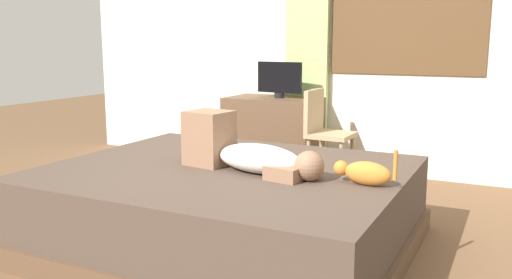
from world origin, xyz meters
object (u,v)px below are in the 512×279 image
desk (274,135)px  person_lying (246,152)px  bed (228,207)px  cat (364,173)px  tv_monitor (279,79)px  cup (314,94)px  chair_by_desk (324,129)px

desk → person_lying: bearing=-70.0°
bed → cat: bearing=-1.8°
desk → tv_monitor: tv_monitor is taller
desk → cup: bearing=16.3°
cat → chair_by_desk: chair_by_desk is taller
cat → person_lying: bearing=179.3°
cat → chair_by_desk: size_ratio=0.42×
desk → chair_by_desk: 0.69m
person_lying → desk: person_lying is taller
cup → tv_monitor: bearing=-160.9°
person_lying → tv_monitor: (-0.66, 1.98, 0.29)m
tv_monitor → desk: bearing=180.0°
tv_monitor → person_lying: bearing=-71.5°
bed → desk: bearing=106.5°
person_lying → desk: 2.12m
desk → cup: (0.37, 0.11, 0.42)m
tv_monitor → chair_by_desk: tv_monitor is taller
cup → chair_by_desk: (0.24, -0.38, -0.28)m
bed → desk: 2.05m
person_lying → cup: (-0.35, 2.09, 0.16)m
bed → tv_monitor: 2.14m
person_lying → chair_by_desk: size_ratio=1.10×
tv_monitor → chair_by_desk: size_ratio=0.56×
cup → person_lying: bearing=-80.6°
tv_monitor → cup: tv_monitor is taller
bed → chair_by_desk: size_ratio=2.56×
bed → cup: (-0.21, 2.07, 0.53)m
tv_monitor → cup: size_ratio=5.22×
bed → tv_monitor: (-0.52, 1.96, 0.67)m
bed → chair_by_desk: chair_by_desk is taller
person_lying → chair_by_desk: chair_by_desk is taller
person_lying → cat: person_lying is taller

